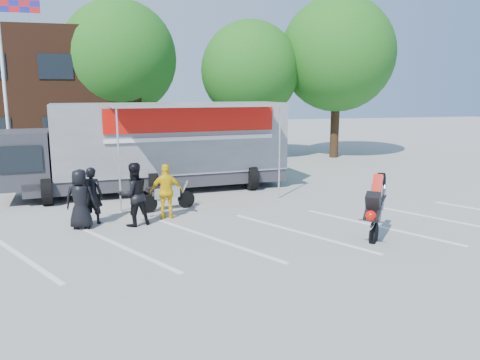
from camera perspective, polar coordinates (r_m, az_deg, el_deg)
name	(u,v)px	position (r m, az deg, el deg)	size (l,w,h in m)	color
ground	(215,252)	(11.49, -3.03, -8.78)	(100.00, 100.00, 0.00)	gray
parking_bay_lines	(208,239)	(12.42, -3.94, -7.25)	(18.00, 5.00, 0.01)	white
flagpole	(9,60)	(21.07, -26.35, 13.00)	(1.61, 0.12, 8.00)	white
tree_left	(119,58)	(26.68, -14.50, 14.18)	(6.12, 6.12, 8.64)	#382314
tree_mid	(250,71)	(26.60, 1.23, 13.18)	(5.44, 5.44, 7.68)	#382314
tree_right	(337,54)	(27.95, 11.79, 14.76)	(6.46, 6.46, 9.12)	#382314
transporter_truck	(161,191)	(18.59, -9.60, -1.29)	(10.67, 5.14, 3.39)	gray
parked_motorcycle	(168,210)	(15.56, -8.77, -3.64)	(0.64, 1.92, 1.00)	#ADAEB2
stunt_bike_rider	(377,236)	(13.24, 16.39, -6.55)	(0.77, 1.64, 1.93)	black
spectator_leather_a	(80,199)	(13.92, -18.88, -2.21)	(0.83, 0.54, 1.71)	black
spectator_leather_b	(92,195)	(14.34, -17.58, -1.80)	(0.61, 0.40, 1.68)	black
spectator_leather_c	(134,194)	(13.78, -12.83, -1.72)	(0.90, 0.70, 1.84)	black
spectator_hivis	(167,191)	(14.37, -8.94, -1.39)	(0.99, 0.41, 1.69)	yellow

